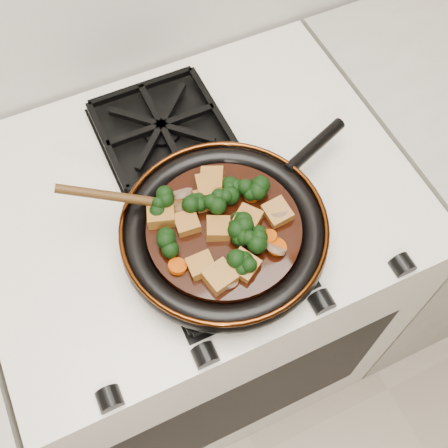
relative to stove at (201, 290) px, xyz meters
name	(u,v)px	position (x,y,z in m)	size (l,w,h in m)	color
stove	(201,290)	(0.00, 0.00, 0.00)	(0.76, 0.60, 0.90)	silver
burner_grate_front	(226,251)	(0.00, -0.14, 0.46)	(0.23, 0.23, 0.03)	black
burner_grate_back	(162,129)	(0.00, 0.14, 0.46)	(0.23, 0.23, 0.03)	black
skillet	(225,231)	(0.01, -0.12, 0.49)	(0.44, 0.33, 0.05)	black
braising_sauce	(224,230)	(0.01, -0.12, 0.50)	(0.25, 0.25, 0.02)	black
tofu_cube_0	(187,223)	(-0.05, -0.09, 0.52)	(0.04, 0.04, 0.02)	#915E21
tofu_cube_1	(161,214)	(-0.08, -0.06, 0.52)	(0.04, 0.04, 0.02)	#915E21
tofu_cube_2	(218,229)	(-0.01, -0.12, 0.52)	(0.04, 0.04, 0.02)	#915E21
tofu_cube_3	(247,221)	(0.04, -0.13, 0.52)	(0.04, 0.04, 0.02)	#915E21
tofu_cube_4	(277,213)	(0.09, -0.14, 0.52)	(0.04, 0.04, 0.02)	#915E21
tofu_cube_5	(212,181)	(0.02, -0.04, 0.52)	(0.04, 0.04, 0.02)	#915E21
tofu_cube_6	(219,277)	(-0.04, -0.20, 0.52)	(0.04, 0.04, 0.02)	#915E21
tofu_cube_7	(201,266)	(-0.06, -0.17, 0.52)	(0.04, 0.03, 0.02)	#915E21
tofu_cube_8	(244,266)	(0.00, -0.20, 0.52)	(0.04, 0.04, 0.02)	#915E21
tofu_cube_9	(209,187)	(0.01, -0.05, 0.52)	(0.04, 0.04, 0.02)	#915E21
tofu_cube_10	(206,200)	(0.00, -0.07, 0.52)	(0.04, 0.03, 0.02)	#915E21
broccoli_floret_0	(163,204)	(-0.07, -0.05, 0.52)	(0.06, 0.06, 0.05)	black
broccoli_floret_1	(234,190)	(0.05, -0.07, 0.52)	(0.06, 0.06, 0.05)	black
broccoli_floret_2	(249,237)	(0.03, -0.16, 0.52)	(0.06, 0.06, 0.05)	black
broccoli_floret_3	(254,192)	(0.07, -0.09, 0.52)	(0.06, 0.06, 0.05)	black
broccoli_floret_4	(236,226)	(0.02, -0.13, 0.52)	(0.06, 0.06, 0.05)	black
broccoli_floret_5	(218,202)	(0.01, -0.08, 0.52)	(0.06, 0.06, 0.05)	black
broccoli_floret_6	(244,261)	(0.01, -0.19, 0.52)	(0.06, 0.06, 0.05)	black
broccoli_floret_7	(172,243)	(-0.08, -0.12, 0.52)	(0.06, 0.06, 0.05)	black
broccoli_floret_8	(195,201)	(-0.02, -0.06, 0.52)	(0.06, 0.06, 0.06)	black
broccoli_floret_9	(252,240)	(0.03, -0.16, 0.52)	(0.06, 0.06, 0.05)	black
carrot_coin_0	(177,266)	(-0.09, -0.15, 0.51)	(0.03, 0.03, 0.01)	#AC3D04
carrot_coin_1	(277,247)	(0.06, -0.19, 0.51)	(0.03, 0.03, 0.01)	#AC3D04
carrot_coin_2	(252,195)	(0.07, -0.09, 0.51)	(0.03, 0.03, 0.01)	#AC3D04
carrot_coin_3	(268,237)	(0.06, -0.17, 0.51)	(0.03, 0.03, 0.01)	#AC3D04
mushroom_slice_0	(183,193)	(-0.03, -0.04, 0.52)	(0.03, 0.03, 0.01)	#7F6049
mushroom_slice_1	(227,278)	(-0.03, -0.20, 0.52)	(0.03, 0.03, 0.01)	#7F6049
mushroom_slice_2	(278,212)	(0.09, -0.14, 0.52)	(0.04, 0.04, 0.01)	#7F6049
mushroom_slice_3	(276,248)	(0.06, -0.19, 0.52)	(0.03, 0.03, 0.01)	#7F6049
wooden_spoon	(151,202)	(-0.08, -0.04, 0.53)	(0.13, 0.08, 0.20)	#42270E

